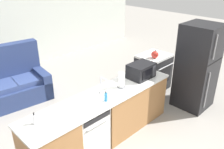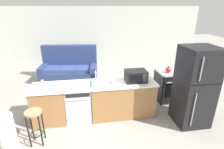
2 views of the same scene
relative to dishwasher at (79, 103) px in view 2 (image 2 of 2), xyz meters
The scene contains 15 objects.
ground_plane 0.49m from the dishwasher, ahead, with size 24.00×24.00×0.00m, color gray.
wall_back 4.33m from the dishwasher, 82.54° to the left, with size 10.00×0.06×2.60m.
kitchen_counter 0.49m from the dishwasher, ahead, with size 2.94×0.66×0.90m.
dishwasher is the anchor object (origin of this frame).
stove_range 2.66m from the dishwasher, 11.91° to the left, with size 0.76×0.68×0.90m.
refrigerator 2.70m from the dishwasher, 11.93° to the right, with size 0.72×0.73×1.83m.
microwave 1.52m from the dishwasher, ahead, with size 0.50×0.37×0.28m.
sink_faucet 0.75m from the dishwasher, 10.22° to the left, with size 0.07×0.18×0.30m.
paper_towel_roll 1.03m from the dishwasher, ahead, with size 0.14×0.14×0.28m.
soap_bottle 0.65m from the dishwasher, 27.23° to the right, with size 0.06×0.06×0.18m.
dish_soap_bottle 0.97m from the dishwasher, behind, with size 0.06×0.06×0.18m.
kettle 2.53m from the dishwasher, ahead, with size 0.21×0.17×0.19m.
bar_stool 1.11m from the dishwasher, 138.98° to the right, with size 0.32×0.32×0.74m.
trash_bin 1.56m from the dishwasher, 153.43° to the right, with size 0.35×0.35×0.74m.
couch 2.57m from the dishwasher, 98.66° to the left, with size 2.10×1.15×1.27m.
Camera 2 is at (-0.03, -3.75, 2.62)m, focal length 28.00 mm.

